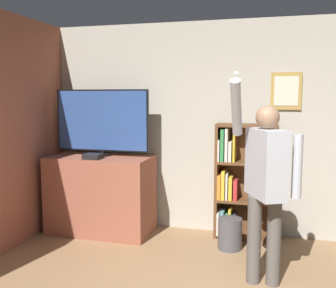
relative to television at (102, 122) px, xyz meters
name	(u,v)px	position (x,y,z in m)	size (l,w,h in m)	color
wall_back	(242,129)	(1.75, 0.37, -0.08)	(7.00, 0.09, 2.70)	#B2AD9E
tv_ledge	(101,194)	(0.00, -0.07, -0.94)	(1.31, 0.69, 0.99)	#93513D
television	(102,122)	(0.00, 0.00, 0.00)	(1.25, 0.22, 0.85)	black
game_console	(93,156)	(0.00, -0.28, -0.41)	(0.21, 0.20, 0.06)	black
bookshelf	(239,183)	(1.74, 0.18, -0.75)	(0.74, 0.28, 1.43)	brown
person	(266,177)	(2.08, -1.01, -0.41)	(0.63, 0.58, 1.97)	#56514C
waste_bin	(230,234)	(1.68, -0.23, -1.25)	(0.28, 0.28, 0.36)	#4C4C51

